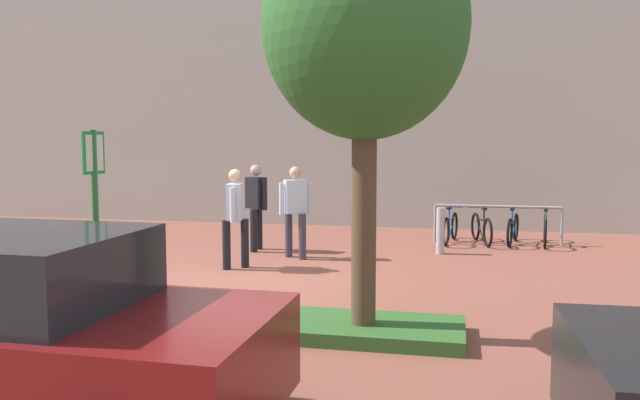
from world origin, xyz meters
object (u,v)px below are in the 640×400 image
Objects in this scene: person_shirt_blue at (235,212)px; parking_sign_post at (95,196)px; bollard_steel at (440,231)px; tree_sidewalk at (365,29)px; person_suited_navy at (256,202)px; person_casual_tan at (295,206)px; bike_rack_cluster at (497,228)px; bike_at_sign at (111,289)px.

parking_sign_post is at bearing -100.67° from person_shirt_blue.
bollard_steel is 4.08m from person_shirt_blue.
parking_sign_post reaches higher than bollard_steel.
tree_sidewalk reaches higher than person_suited_navy.
person_suited_navy is at bearing 85.14° from parking_sign_post.
person_casual_tan is at bearing 113.25° from tree_sidewalk.
person_shirt_blue is at bearing 128.84° from tree_sidewalk.
person_suited_navy is at bearing -173.70° from bollard_steel.
parking_sign_post is at bearing -107.34° from person_casual_tan.
parking_sign_post is 0.88× the size of bike_rack_cluster.
person_casual_tan is (-1.94, 4.51, -2.45)m from tree_sidewalk.
bike_at_sign is at bearing -126.93° from bike_rack_cluster.
bike_rack_cluster is at bearing 51.72° from bollard_steel.
bike_at_sign is at bearing 62.74° from parking_sign_post.
parking_sign_post is at bearing -126.72° from bike_rack_cluster.
person_casual_tan reaches higher than bollard_steel.
bike_at_sign is at bearing -94.04° from person_suited_navy.
bollard_steel is 3.67m from person_suited_navy.
bike_at_sign is 8.49m from bike_rack_cluster.
bollard_steel is (3.95, 5.33, 0.10)m from bike_at_sign.
person_suited_navy is (-4.75, -1.85, 0.64)m from bike_rack_cluster.
tree_sidewalk is at bearing -51.16° from person_shirt_blue.
tree_sidewalk is at bearing -104.83° from bike_rack_cluster.
bike_rack_cluster is (5.10, 6.79, -0.00)m from bike_at_sign.
bike_rack_cluster is 5.86m from person_shirt_blue.
parking_sign_post is (-3.34, 0.04, -1.89)m from tree_sidewalk.
bike_at_sign is (-3.25, 0.20, -3.09)m from tree_sidewalk.
bike_rack_cluster is 2.96× the size of bollard_steel.
parking_sign_post is at bearing -126.30° from bollard_steel.
person_shirt_blue is (-4.56, -3.63, 0.64)m from bike_rack_cluster.
bike_rack_cluster is at bearing 21.30° from person_suited_navy.
bike_rack_cluster is 5.14m from person_suited_navy.
tree_sidewalk is 5.49m from person_casual_tan.
tree_sidewalk is 6.33m from bollard_steel.
bollard_steel is (0.70, 5.53, -2.99)m from tree_sidewalk.
parking_sign_post is at bearing -94.86° from person_suited_navy.
parking_sign_post is 1.37× the size of person_casual_tan.
parking_sign_post is 2.61× the size of bollard_steel.
person_suited_navy is (0.43, 5.10, -0.56)m from parking_sign_post.
person_casual_tan is at bearing 72.66° from parking_sign_post.
person_casual_tan is (0.77, 1.15, 0.00)m from person_shirt_blue.
person_shirt_blue is (0.54, 3.16, 0.63)m from bike_at_sign.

